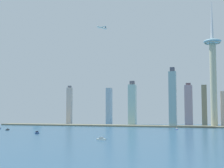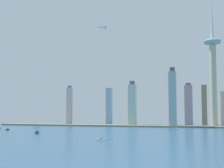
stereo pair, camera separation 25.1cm
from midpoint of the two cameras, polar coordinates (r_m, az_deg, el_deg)
name	(u,v)px [view 1 (the left image)]	position (r m, az deg, el deg)	size (l,w,h in m)	color
ground_plane	(16,144)	(433.52, -16.31, -10.03)	(6000.00, 6000.00, 0.00)	#2E5676
waterfront_pier	(119,126)	(886.26, 1.23, -7.23)	(694.26, 52.66, 3.77)	#73725C
observation_tower	(213,66)	(884.70, 17.10, 2.98)	(45.10, 45.10, 339.23)	#B1B296
skyscraper_0	(132,104)	(911.96, 3.53, -3.56)	(20.32, 19.97, 124.11)	#9DC5C1
skyscraper_1	(224,109)	(932.07, 18.90, -4.08)	(18.90, 26.26, 93.80)	#C6AE9B
skyscraper_2	(189,105)	(937.54, 13.14, -3.57)	(21.05, 19.90, 118.70)	#9F8C9C
skyscraper_3	(69,106)	(978.80, -7.41, -3.78)	(14.39, 12.44, 115.44)	beige
skyscraper_4	(204,105)	(929.04, 15.72, -3.60)	(13.82, 20.27, 111.81)	gray
skyscraper_5	(109,106)	(967.28, -0.52, -3.91)	(13.85, 22.43, 108.33)	#8CABC3
skyscraper_6	(37,117)	(1058.00, -12.86, -5.55)	(18.27, 16.12, 45.58)	#84AFBD
skyscraper_7	(173,98)	(849.89, 10.47, -2.48)	(18.70, 18.88, 152.46)	#88AAAE
boat_0	(0,128)	(809.44, -18.86, -7.26)	(7.26, 8.24, 9.37)	navy
boat_1	(177,129)	(745.56, 11.15, -7.67)	(6.43, 6.51, 9.50)	navy
boat_2	(8,129)	(744.58, -17.67, -7.53)	(4.33, 8.99, 8.26)	#25282F
boat_3	(37,133)	(625.99, -12.90, -8.22)	(15.10, 18.73, 4.63)	navy
boat_4	(101,139)	(477.05, -1.90, -9.51)	(13.16, 4.61, 7.55)	white
airplane	(102,27)	(840.52, -1.82, 9.78)	(27.50, 31.03, 8.21)	silver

